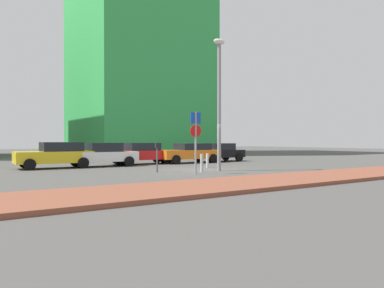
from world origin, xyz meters
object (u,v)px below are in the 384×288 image
Objects in this scene: traffic_bollard_near at (202,163)px; traffic_bollard_mid at (207,160)px; parked_car_black at (219,152)px; parked_car_yellow at (56,155)px; parked_car_white at (103,154)px; street_lamp at (219,93)px; parking_meter at (157,153)px; parking_sign_post at (196,135)px; parked_car_red at (142,153)px; parked_car_orange at (189,153)px.

traffic_bollard_near is 1.09× the size of traffic_bollard_mid.
parked_car_yellow is at bearing -178.96° from parked_car_black.
street_lamp is at bearing -59.91° from parked_car_white.
parking_meter is at bearing 146.89° from traffic_bollard_near.
parking_sign_post reaches higher than parked_car_black.
street_lamp is at bearing -45.48° from parked_car_yellow.
parked_car_red is 6.71m from parking_meter.
parked_car_white is 0.93× the size of parked_car_orange.
parked_car_red is 1.51× the size of parking_sign_post.
parked_car_white is 0.61× the size of street_lamp.
parking_sign_post is at bearing -63.58° from parking_meter.
street_lamp is at bearing -111.34° from traffic_bollard_mid.
parked_car_yellow is at bearing 179.79° from parked_car_orange.
street_lamp is 4.49m from traffic_bollard_mid.
parked_car_orange is 7.92m from traffic_bollard_near.
parked_car_black is 1.34× the size of parking_sign_post.
traffic_bollard_near is at bearing -131.13° from traffic_bollard_mid.
parked_car_red is at bearing 12.38° from parked_car_white.
street_lamp is at bearing 3.31° from traffic_bollard_near.
street_lamp reaches higher than traffic_bollard_near.
parked_car_red reaches higher than parked_car_black.
street_lamp is 7.52× the size of traffic_bollard_near.
traffic_bollard_near reaches higher than traffic_bollard_mid.
parked_car_black is (9.46, 0.29, -0.03)m from parked_car_white.
parked_car_orange is 4.91× the size of traffic_bollard_near.
parked_car_red is 0.99× the size of parked_car_orange.
parked_car_yellow is 5.04× the size of traffic_bollard_mid.
parking_sign_post is 1.88m from traffic_bollard_near.
traffic_bollard_near is (0.92, 0.79, -1.44)m from parking_sign_post.
parked_car_black is (12.29, 0.22, -0.06)m from parked_car_yellow.
parking_sign_post reaches higher than parked_car_yellow.
traffic_bollard_mid is at bearing -42.80° from parked_car_white.
parked_car_yellow is 1.01× the size of parked_car_white.
parking_meter is (-5.71, -5.69, 0.22)m from parked_car_orange.
parked_car_white is at bearing -178.23° from parked_car_black.
parked_car_yellow is 8.98m from traffic_bollard_mid.
traffic_bollard_near is (-6.67, -7.21, -0.27)m from parked_car_black.
parked_car_black is 9.63m from street_lamp.
parked_car_white is 6.66m from traffic_bollard_mid.
parking_sign_post is at bearing -133.47° from parked_car_black.
parking_sign_post is at bearing -133.34° from traffic_bollard_mid.
parked_car_red is 1.13× the size of parked_car_black.
street_lamp is at bearing -83.13° from parked_car_red.
parking_meter is at bearing -109.28° from parked_car_red.
parking_sign_post reaches higher than traffic_bollard_near.
parked_car_orange is at bearing 61.48° from traffic_bollard_near.
parked_car_yellow is 0.94× the size of parked_car_orange.
parked_car_yellow reaches higher than parked_car_white.
traffic_bollard_near is at bearing -68.07° from parked_car_white.
parked_car_yellow is 8.97m from traffic_bollard_near.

